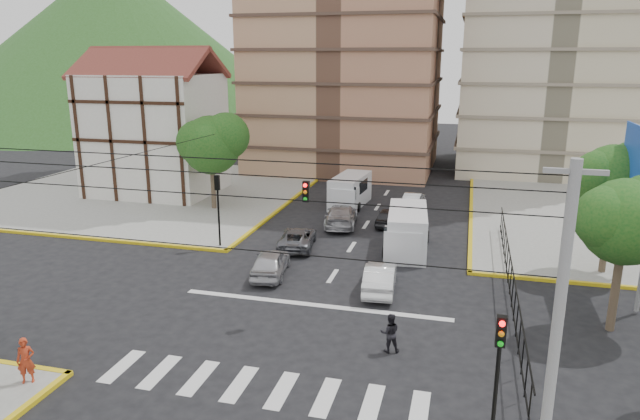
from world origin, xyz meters
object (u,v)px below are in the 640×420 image
(van_right_lane, at_px, (407,233))
(pedestrian_sw_corner, at_px, (26,360))
(car_silver_front_left, at_px, (270,263))
(traffic_light_se, at_px, (498,363))
(pedestrian_crosswalk, at_px, (390,333))
(van_left_lane, at_px, (349,192))
(car_white_front_right, at_px, (380,277))
(traffic_light_nw, at_px, (218,199))

(van_right_lane, xyz_separation_m, pedestrian_sw_corner, (-11.41, -17.85, -0.25))
(car_silver_front_left, bearing_deg, traffic_light_se, 123.64)
(car_silver_front_left, distance_m, pedestrian_crosswalk, 9.84)
(van_left_lane, xyz_separation_m, car_silver_front_left, (-1.07, -15.40, -0.45))
(car_white_front_right, height_order, pedestrian_sw_corner, pedestrian_sw_corner)
(car_silver_front_left, height_order, pedestrian_sw_corner, pedestrian_sw_corner)
(car_white_front_right, height_order, pedestrian_crosswalk, pedestrian_crosswalk)
(car_silver_front_left, distance_m, pedestrian_sw_corner, 13.18)
(van_right_lane, relative_size, van_left_lane, 1.07)
(traffic_light_nw, distance_m, pedestrian_crosswalk, 15.74)
(van_right_lane, bearing_deg, traffic_light_se, -81.75)
(traffic_light_se, distance_m, car_white_front_right, 12.82)
(traffic_light_se, height_order, pedestrian_sw_corner, traffic_light_se)
(van_right_lane, distance_m, car_silver_front_left, 8.67)
(car_silver_front_left, height_order, pedestrian_crosswalk, pedestrian_crosswalk)
(van_left_lane, relative_size, pedestrian_crosswalk, 3.39)
(pedestrian_crosswalk, bearing_deg, traffic_light_nw, -54.73)
(car_white_front_right, xyz_separation_m, pedestrian_crosswalk, (1.33, -6.00, 0.10))
(car_white_front_right, xyz_separation_m, pedestrian_sw_corner, (-10.79, -11.72, 0.29))
(traffic_light_se, relative_size, van_left_lane, 0.80)
(pedestrian_sw_corner, bearing_deg, van_left_lane, 48.75)
(van_right_lane, bearing_deg, car_silver_front_left, -145.83)
(car_silver_front_left, bearing_deg, van_left_lane, -102.80)
(traffic_light_se, xyz_separation_m, pedestrian_sw_corner, (-15.85, -0.19, -2.12))
(van_right_lane, bearing_deg, car_white_front_right, -101.64)
(van_left_lane, relative_size, car_silver_front_left, 1.30)
(car_silver_front_left, bearing_deg, pedestrian_sw_corner, 59.89)
(traffic_light_se, bearing_deg, pedestrian_crosswalk, 123.97)
(van_right_lane, relative_size, pedestrian_crosswalk, 3.64)
(traffic_light_nw, height_order, car_white_front_right, traffic_light_nw)
(van_right_lane, relative_size, car_silver_front_left, 1.40)
(traffic_light_se, relative_size, pedestrian_sw_corner, 2.60)
(traffic_light_nw, height_order, van_left_lane, traffic_light_nw)
(van_left_lane, bearing_deg, traffic_light_se, -64.71)
(traffic_light_nw, bearing_deg, car_silver_front_left, -37.74)
(traffic_light_se, xyz_separation_m, van_right_lane, (-4.44, 17.65, -1.87))
(traffic_light_se, xyz_separation_m, van_left_lane, (-9.99, 27.49, -1.95))
(van_left_lane, bearing_deg, traffic_light_nw, -109.94)
(van_right_lane, relative_size, car_white_front_right, 1.38)
(pedestrian_crosswalk, bearing_deg, van_left_lane, -88.50)
(traffic_light_se, bearing_deg, van_left_lane, 109.97)
(traffic_light_se, bearing_deg, car_white_front_right, 113.68)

